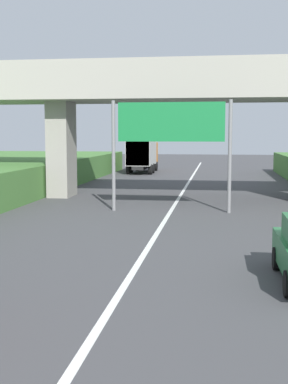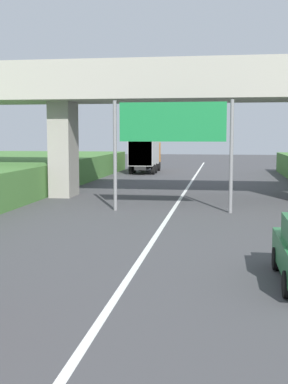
% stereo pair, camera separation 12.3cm
% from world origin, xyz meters
% --- Properties ---
extents(lane_centre_stripe, '(0.20, 92.04, 0.01)m').
position_xyz_m(lane_centre_stripe, '(0.00, 26.02, 0.00)').
color(lane_centre_stripe, white).
rests_on(lane_centre_stripe, ground).
extents(overpass_bridge, '(40.00, 4.80, 7.95)m').
position_xyz_m(overpass_bridge, '(0.00, 32.52, 6.02)').
color(overpass_bridge, '#9E998E').
rests_on(overpass_bridge, ground).
extents(overhead_highway_sign, '(5.88, 0.18, 5.45)m').
position_xyz_m(overhead_highway_sign, '(0.00, 27.09, 4.04)').
color(overhead_highway_sign, slate).
rests_on(overhead_highway_sign, ground).
extents(truck_orange, '(2.44, 7.30, 3.44)m').
position_xyz_m(truck_orange, '(-5.11, 52.60, 1.93)').
color(truck_orange, black).
rests_on(truck_orange, ground).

